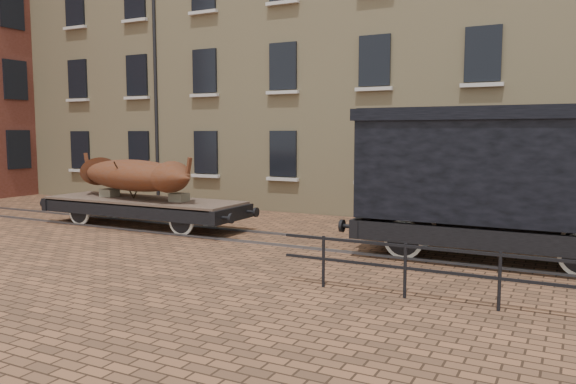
% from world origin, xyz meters
% --- Properties ---
extents(ground, '(90.00, 90.00, 0.00)m').
position_xyz_m(ground, '(0.00, 0.00, 0.00)').
color(ground, '#513624').
extents(warehouse_cream, '(40.00, 10.19, 14.00)m').
position_xyz_m(warehouse_cream, '(3.00, 9.99, 7.00)').
color(warehouse_cream, tan).
rests_on(warehouse_cream, ground).
extents(rail_track, '(30.00, 1.52, 0.06)m').
position_xyz_m(rail_track, '(0.00, 0.00, 0.03)').
color(rail_track, '#59595E').
rests_on(rail_track, ground).
extents(flatcar_wagon, '(7.56, 2.05, 1.14)m').
position_xyz_m(flatcar_wagon, '(-4.89, -0.00, 0.71)').
color(flatcar_wagon, brown).
rests_on(flatcar_wagon, ground).
extents(iron_boat, '(5.65, 2.62, 1.40)m').
position_xyz_m(iron_boat, '(-5.28, 0.00, 1.63)').
color(iron_boat, '#57240E').
rests_on(iron_boat, flatcar_wagon).
extents(goods_van, '(6.86, 2.50, 3.55)m').
position_xyz_m(goods_van, '(5.57, 0.00, 2.22)').
color(goods_van, black).
rests_on(goods_van, ground).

